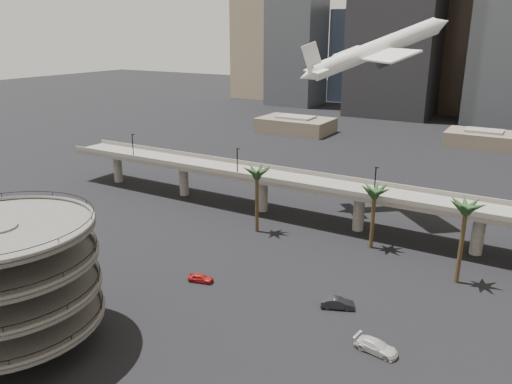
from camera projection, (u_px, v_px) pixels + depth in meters
The scene contains 10 objects.
ground at pixel (115, 360), 60.39m from camera, with size 700.00×700.00×0.00m, color black.
parking_ramp at pixel (6, 275), 60.40m from camera, with size 22.20×22.20×17.35m.
overpass at pixel (309, 187), 103.13m from camera, with size 130.00×9.30×14.70m.
palm_trees at pixel (405, 195), 85.32m from camera, with size 54.40×18.40×14.00m.
low_buildings at pixel (433, 137), 172.59m from camera, with size 135.00×27.50×6.80m.
skyline at pixel (501, 12), 216.55m from camera, with size 269.00×86.00×125.28m.
airborne_jet at pixel (375, 50), 105.57m from camera, with size 27.69×26.76×14.82m.
car_a at pixel (201, 278), 79.13m from camera, with size 1.62×4.02×1.37m, color #B21C19.
car_b at pixel (337, 303), 71.59m from camera, with size 1.69×4.86×1.60m, color #222227.
car_c at pixel (376, 346), 61.78m from camera, with size 2.24×5.51×1.60m, color silver.
Camera 1 is at (40.82, -35.26, 38.05)m, focal length 35.00 mm.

